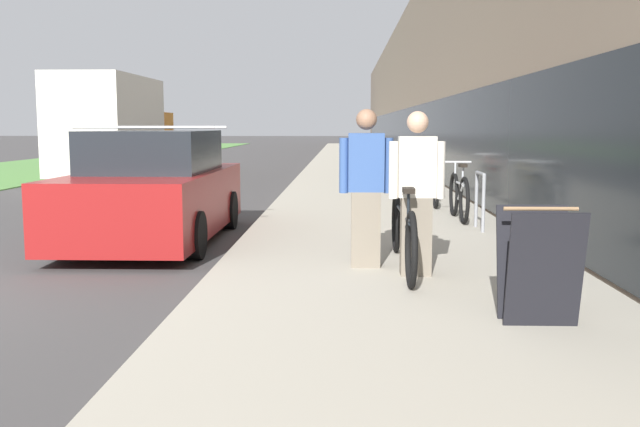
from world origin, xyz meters
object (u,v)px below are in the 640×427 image
(tandem_bicycle, at_px, (403,232))
(person_bystander, at_px, (366,188))
(sandwich_board_sign, at_px, (539,265))
(person_rider, at_px, (416,194))
(cruiser_bike_middle, at_px, (433,187))
(cruiser_bike_farthest, at_px, (427,177))
(cruiser_bike_nearest, at_px, (459,196))
(moving_truck, at_px, (114,129))
(parked_sedan_curbside, at_px, (155,191))
(bike_rack_hoop, at_px, (480,195))

(tandem_bicycle, height_order, person_bystander, person_bystander)
(sandwich_board_sign, bearing_deg, person_rider, 113.56)
(cruiser_bike_middle, xyz_separation_m, cruiser_bike_farthest, (0.17, 2.39, 0.01))
(tandem_bicycle, height_order, cruiser_bike_nearest, cruiser_bike_nearest)
(person_rider, bearing_deg, tandem_bicycle, 107.32)
(person_rider, bearing_deg, cruiser_bike_farthest, 82.71)
(person_rider, relative_size, moving_truck, 0.25)
(person_rider, xyz_separation_m, cruiser_bike_farthest, (1.12, 8.73, -0.46))
(cruiser_bike_nearest, distance_m, cruiser_bike_farthest, 4.43)
(cruiser_bike_nearest, relative_size, moving_truck, 0.27)
(cruiser_bike_nearest, relative_size, parked_sedan_curbside, 0.40)
(tandem_bicycle, relative_size, cruiser_bike_nearest, 1.50)
(sandwich_board_sign, bearing_deg, tandem_bicycle, 112.60)
(cruiser_bike_nearest, xyz_separation_m, cruiser_bike_farthest, (-0.00, 4.43, -0.02))
(person_rider, height_order, moving_truck, moving_truck)
(cruiser_bike_nearest, xyz_separation_m, cruiser_bike_middle, (-0.17, 2.04, -0.03))
(tandem_bicycle, xyz_separation_m, cruiser_bike_nearest, (1.22, 3.97, -0.00))
(person_bystander, height_order, parked_sedan_curbside, person_bystander)
(cruiser_bike_farthest, relative_size, parked_sedan_curbside, 0.41)
(sandwich_board_sign, xyz_separation_m, parked_sedan_curbside, (-4.16, 4.49, 0.14))
(bike_rack_hoop, height_order, cruiser_bike_middle, cruiser_bike_middle)
(cruiser_bike_nearest, height_order, moving_truck, moving_truck)
(cruiser_bike_middle, bearing_deg, sandwich_board_sign, -91.32)
(cruiser_bike_nearest, relative_size, cruiser_bike_farthest, 0.99)
(tandem_bicycle, xyz_separation_m, parked_sedan_curbside, (-3.29, 2.41, 0.20))
(person_rider, distance_m, sandwich_board_sign, 1.94)
(person_rider, relative_size, cruiser_bike_middle, 1.00)
(bike_rack_hoop, height_order, cruiser_bike_nearest, cruiser_bike_nearest)
(parked_sedan_curbside, distance_m, moving_truck, 12.56)
(cruiser_bike_middle, xyz_separation_m, parked_sedan_curbside, (-4.34, -3.60, 0.23))
(cruiser_bike_nearest, bearing_deg, parked_sedan_curbside, -160.91)
(cruiser_bike_middle, relative_size, cruiser_bike_farthest, 0.92)
(cruiser_bike_nearest, distance_m, moving_truck, 13.55)
(person_bystander, xyz_separation_m, cruiser_bike_farthest, (1.61, 8.31, -0.47))
(person_rider, xyz_separation_m, cruiser_bike_middle, (0.95, 6.35, -0.47))
(person_bystander, height_order, sandwich_board_sign, person_bystander)
(person_rider, xyz_separation_m, sandwich_board_sign, (0.76, -1.75, -0.38))
(tandem_bicycle, xyz_separation_m, cruiser_bike_middle, (1.05, 6.01, -0.03))
(person_bystander, xyz_separation_m, cruiser_bike_nearest, (1.61, 3.88, -0.46))
(person_rider, height_order, bike_rack_hoop, person_rider)
(person_rider, xyz_separation_m, cruiser_bike_nearest, (1.12, 4.31, -0.44))
(tandem_bicycle, bearing_deg, parked_sedan_curbside, 143.76)
(person_bystander, xyz_separation_m, parked_sedan_curbside, (-2.90, 2.32, -0.26))
(cruiser_bike_nearest, relative_size, cruiser_bike_middle, 1.07)
(person_bystander, xyz_separation_m, bike_rack_hoop, (1.74, 2.79, -0.33))
(bike_rack_hoop, bearing_deg, cruiser_bike_nearest, 96.79)
(bike_rack_hoop, bearing_deg, person_rider, -111.21)
(bike_rack_hoop, height_order, cruiser_bike_farthest, cruiser_bike_farthest)
(parked_sedan_curbside, xyz_separation_m, moving_truck, (-4.36, 11.75, 0.83))
(parked_sedan_curbside, bearing_deg, moving_truck, 110.33)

